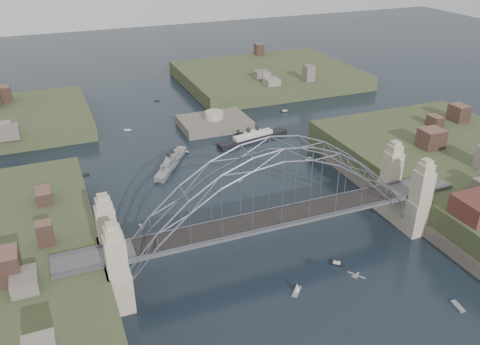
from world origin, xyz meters
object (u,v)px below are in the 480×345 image
bridge (275,201)px  ocean_liner (253,138)px  naval_cruiser_near (171,162)px  naval_cruiser_far (80,118)px  fort_island (214,128)px

bridge → ocean_liner: bridge is taller
bridge → ocean_liner: bearing=70.6°
ocean_liner → naval_cruiser_near: bearing=-164.6°
naval_cruiser_far → ocean_liner: 60.50m
bridge → fort_island: bridge is taller
naval_cruiser_far → ocean_liner: (47.49, -37.49, 0.05)m
fort_island → ocean_liner: bearing=-63.9°
fort_island → naval_cruiser_near: size_ratio=1.17×
naval_cruiser_near → ocean_liner: bearing=15.4°
naval_cruiser_far → ocean_liner: ocean_liner is taller
ocean_liner → bridge: bearing=-109.4°
bridge → fort_island: size_ratio=3.82×
naval_cruiser_near → ocean_liner: naval_cruiser_near is taller
bridge → naval_cruiser_far: 97.38m
bridge → naval_cruiser_near: 49.45m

